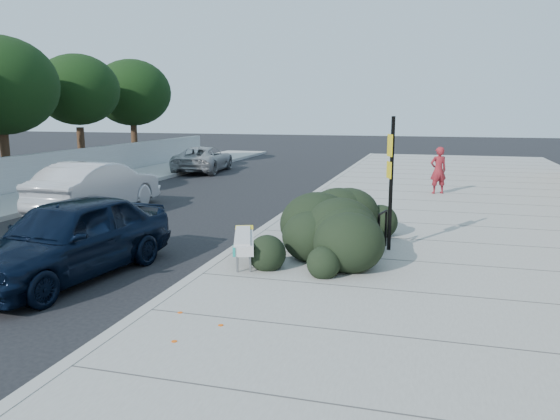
{
  "coord_description": "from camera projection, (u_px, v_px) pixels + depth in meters",
  "views": [
    {
      "loc": [
        4.29,
        -9.33,
        3.27
      ],
      "look_at": [
        0.96,
        2.48,
        1.0
      ],
      "focal_mm": 35.0,
      "sensor_mm": 36.0,
      "label": 1
    }
  ],
  "objects": [
    {
      "name": "ground",
      "position": [
        198.0,
        281.0,
        10.57
      ],
      "size": [
        120.0,
        120.0,
        0.0
      ],
      "primitive_type": "plane",
      "color": "black",
      "rests_on": "ground"
    },
    {
      "name": "sidewalk_near",
      "position": [
        484.0,
        238.0,
        13.79
      ],
      "size": [
        11.2,
        50.0,
        0.15
      ],
      "primitive_type": "cube",
      "color": "gray",
      "rests_on": "ground"
    },
    {
      "name": "curb_near",
      "position": [
        272.0,
        225.0,
        15.29
      ],
      "size": [
        0.22,
        50.0,
        0.17
      ],
      "primitive_type": "cube",
      "color": "#9E9E99",
      "rests_on": "ground"
    },
    {
      "name": "curb_far",
      "position": [
        32.0,
        210.0,
        17.43
      ],
      "size": [
        0.22,
        50.0,
        0.17
      ],
      "primitive_type": "cube",
      "color": "#9E9E99",
      "rests_on": "ground"
    },
    {
      "name": "tree_far_e",
      "position": [
        78.0,
        90.0,
        26.4
      ],
      "size": [
        4.0,
        4.0,
        5.9
      ],
      "color": "#332114",
      "rests_on": "ground"
    },
    {
      "name": "tree_far_f",
      "position": [
        132.0,
        93.0,
        31.13
      ],
      "size": [
        4.4,
        4.4,
        6.07
      ],
      "color": "#332114",
      "rests_on": "ground"
    },
    {
      "name": "bench",
      "position": [
        244.0,
        240.0,
        11.25
      ],
      "size": [
        0.98,
        1.94,
        0.58
      ],
      "rotation": [
        0.0,
        0.0,
        0.33
      ],
      "color": "gray",
      "rests_on": "sidewalk_near"
    },
    {
      "name": "bike_rack",
      "position": [
        382.0,
        226.0,
        12.32
      ],
      "size": [
        0.17,
        0.58,
        0.86
      ],
      "rotation": [
        0.0,
        0.0,
        -0.21
      ],
      "color": "black",
      "rests_on": "sidewalk_near"
    },
    {
      "name": "sign_post",
      "position": [
        391.0,
        176.0,
        12.0
      ],
      "size": [
        0.17,
        0.33,
        2.97
      ],
      "rotation": [
        0.0,
        0.0,
        0.36
      ],
      "color": "black",
      "rests_on": "sidewalk_near"
    },
    {
      "name": "hedge",
      "position": [
        332.0,
        214.0,
        12.18
      ],
      "size": [
        2.67,
        4.54,
        1.61
      ],
      "primitive_type": "ellipsoid",
      "rotation": [
        0.0,
        0.0,
        0.13
      ],
      "color": "black",
      "rests_on": "sidewalk_near"
    },
    {
      "name": "sedan_navy",
      "position": [
        69.0,
        238.0,
        10.65
      ],
      "size": [
        2.48,
        4.9,
        1.6
      ],
      "primitive_type": "imported",
      "rotation": [
        0.0,
        0.0,
        -0.13
      ],
      "color": "black",
      "rests_on": "ground"
    },
    {
      "name": "wagon_silver",
      "position": [
        97.0,
        187.0,
        17.41
      ],
      "size": [
        1.83,
        5.04,
        1.65
      ],
      "primitive_type": "imported",
      "rotation": [
        0.0,
        0.0,
        3.12
      ],
      "color": "#B2B3B8",
      "rests_on": "ground"
    },
    {
      "name": "suv_silver",
      "position": [
        203.0,
        159.0,
        28.81
      ],
      "size": [
        2.76,
        5.06,
        1.34
      ],
      "primitive_type": "imported",
      "rotation": [
        0.0,
        0.0,
        3.25
      ],
      "color": "#96979B",
      "rests_on": "ground"
    },
    {
      "name": "pedestrian",
      "position": [
        438.0,
        170.0,
        20.36
      ],
      "size": [
        0.75,
        0.65,
        1.75
      ],
      "primitive_type": "imported",
      "rotation": [
        0.0,
        0.0,
        3.57
      ],
      "color": "maroon",
      "rests_on": "sidewalk_near"
    }
  ]
}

